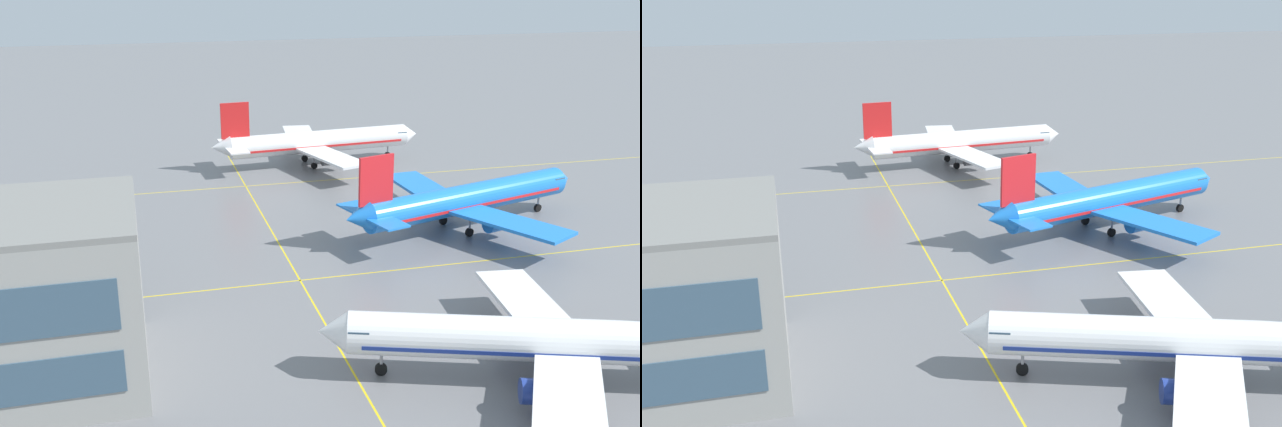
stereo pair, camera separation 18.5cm
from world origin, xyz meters
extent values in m
cylinder|color=white|center=(13.92, 10.44, 3.93)|extent=(30.13, 13.61, 3.64)
cone|color=white|center=(-1.71, 15.95, 3.93)|extent=(3.53, 4.19, 3.57)
cube|color=white|center=(17.53, 17.81, 3.35)|extent=(6.79, 14.89, 0.38)
cube|color=white|center=(12.12, 2.44, 3.35)|extent=(11.74, 14.86, 0.38)
cylinder|color=navy|center=(15.40, 15.21, 2.11)|extent=(3.74, 2.98, 2.01)
cylinder|color=navy|center=(12.09, 5.81, 2.11)|extent=(3.74, 2.98, 2.01)
cube|color=#385166|center=(0.37, 15.21, 4.45)|extent=(2.74, 3.73, 0.67)
cube|color=navy|center=(13.92, 10.44, 3.47)|extent=(27.82, 12.83, 0.34)
cylinder|color=#99999E|center=(2.18, 14.58, 1.58)|extent=(0.27, 0.27, 1.58)
cylinder|color=black|center=(2.18, 14.58, 0.53)|extent=(1.14, 0.76, 1.05)
cylinder|color=#99999E|center=(16.56, 12.16, 1.58)|extent=(0.27, 0.27, 1.58)
cylinder|color=black|center=(16.56, 12.16, 0.53)|extent=(1.14, 0.76, 1.05)
cylinder|color=#99999E|center=(14.90, 7.46, 1.58)|extent=(0.27, 0.27, 1.58)
cylinder|color=black|center=(14.90, 7.46, 0.53)|extent=(1.14, 0.76, 1.05)
cylinder|color=blue|center=(25.40, 46.38, 4.10)|extent=(31.77, 12.49, 3.80)
cone|color=blue|center=(42.01, 51.16, 4.10)|extent=(3.52, 4.29, 3.72)
cone|color=blue|center=(8.51, 41.52, 4.50)|extent=(4.07, 4.35, 3.61)
cube|color=red|center=(11.00, 42.24, 8.79)|extent=(4.71, 1.67, 5.99)
cube|color=blue|center=(11.35, 39.22, 4.50)|extent=(4.51, 5.88, 0.24)
cube|color=blue|center=(9.69, 44.98, 4.50)|extent=(4.51, 5.88, 0.24)
cube|color=blue|center=(26.79, 37.95, 3.50)|extent=(11.63, 15.67, 0.40)
cube|color=blue|center=(22.10, 54.27, 3.50)|extent=(6.24, 15.31, 0.40)
cylinder|color=blue|center=(27.03, 41.45, 2.20)|extent=(3.84, 2.96, 2.10)
cylinder|color=blue|center=(24.16, 51.43, 2.20)|extent=(3.84, 2.96, 2.10)
cube|color=#385166|center=(39.80, 50.52, 4.65)|extent=(2.69, 3.85, 0.70)
cube|color=red|center=(25.40, 46.38, 3.62)|extent=(29.33, 11.81, 0.36)
cylinder|color=#99999E|center=(37.88, 49.97, 1.65)|extent=(0.28, 0.28, 1.65)
cylinder|color=black|center=(37.88, 49.97, 0.55)|extent=(1.18, 0.74, 1.10)
cylinder|color=#99999E|center=(24.20, 43.33, 1.65)|extent=(0.28, 0.28, 1.65)
cylinder|color=black|center=(24.20, 43.33, 0.55)|extent=(1.18, 0.74, 1.10)
cylinder|color=#99999E|center=(22.76, 48.33, 1.65)|extent=(0.28, 0.28, 1.65)
cylinder|color=black|center=(22.76, 48.33, 0.55)|extent=(1.18, 0.74, 1.10)
cylinder|color=white|center=(14.73, 82.72, 4.06)|extent=(31.91, 6.34, 3.77)
cone|color=white|center=(31.82, 84.12, 4.06)|extent=(2.87, 3.89, 3.69)
cone|color=white|center=(-2.65, 81.30, 4.46)|extent=(3.45, 3.82, 3.58)
cube|color=red|center=(-0.08, 81.51, 8.72)|extent=(4.77, 0.74, 5.95)
cube|color=white|center=(-0.33, 78.50, 4.46)|extent=(3.58, 5.39, 0.24)
cube|color=white|center=(-0.82, 84.43, 4.46)|extent=(3.58, 5.39, 0.24)
cube|color=white|center=(14.43, 74.24, 3.47)|extent=(9.20, 15.72, 0.40)
cube|color=white|center=(13.06, 91.03, 3.47)|extent=(7.00, 15.40, 0.40)
cylinder|color=#4C4C51|center=(15.35, 77.60, 2.18)|extent=(3.53, 2.35, 2.08)
cylinder|color=#4C4C51|center=(14.51, 87.87, 2.18)|extent=(3.53, 2.35, 2.08)
cube|color=#385166|center=(29.55, 83.93, 4.61)|extent=(2.06, 3.60, 0.69)
cube|color=red|center=(14.73, 82.72, 3.59)|extent=(29.38, 6.17, 0.36)
cylinder|color=#99999E|center=(27.57, 83.77, 1.63)|extent=(0.28, 0.28, 1.63)
cylinder|color=black|center=(27.57, 83.77, 0.54)|extent=(1.12, 0.53, 1.09)
cylinder|color=#99999E|center=(12.97, 79.99, 1.63)|extent=(0.28, 0.28, 1.63)
cylinder|color=black|center=(12.97, 79.99, 0.54)|extent=(1.12, 0.53, 1.09)
cylinder|color=#99999E|center=(12.55, 85.13, 1.63)|extent=(0.28, 0.28, 1.63)
cylinder|color=black|center=(12.55, 85.13, 0.54)|extent=(1.12, 0.53, 1.09)
cube|color=yellow|center=(0.00, 35.38, 0.00)|extent=(152.82, 0.20, 0.01)
cube|color=yellow|center=(0.00, 72.77, 0.00)|extent=(152.82, 0.20, 0.01)
cube|color=yellow|center=(0.00, 35.38, 0.00)|extent=(0.20, 123.37, 0.01)
camera|label=1|loc=(-16.69, -36.79, 33.18)|focal=41.06mm
camera|label=2|loc=(-16.51, -36.84, 33.18)|focal=41.06mm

